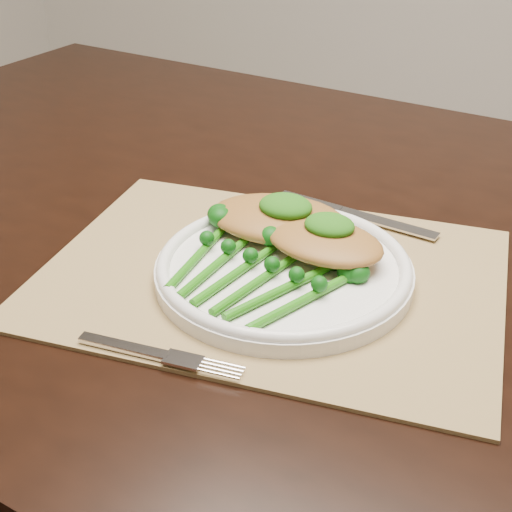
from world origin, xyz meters
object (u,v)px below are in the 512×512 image
at_px(dining_table, 312,464).
at_px(chicken_fillet_left, 278,219).
at_px(broccolini_bundle, 248,276).
at_px(placemat, 271,276).
at_px(dinner_plate, 284,268).

height_order(dining_table, chicken_fillet_left, chicken_fillet_left).
xyz_separation_m(dining_table, broccolini_bundle, (-0.02, -0.16, 0.40)).
xyz_separation_m(placemat, dinner_plate, (0.01, -0.00, 0.01)).
bearing_deg(dining_table, placemat, -90.46).
xyz_separation_m(dinner_plate, chicken_fillet_left, (-0.03, 0.06, 0.02)).
bearing_deg(placemat, broccolini_bundle, -104.65).
height_order(dinner_plate, broccolini_bundle, broccolini_bundle).
relative_size(placemat, dinner_plate, 1.77).
bearing_deg(broccolini_bundle, dining_table, 96.70).
bearing_deg(dinner_plate, dining_table, 90.56).
height_order(dining_table, dinner_plate, dinner_plate).
bearing_deg(placemat, chicken_fillet_left, 100.03).
distance_m(dinner_plate, chicken_fillet_left, 0.07).
height_order(placemat, broccolini_bundle, broccolini_bundle).
distance_m(dining_table, broccolini_bundle, 0.43).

